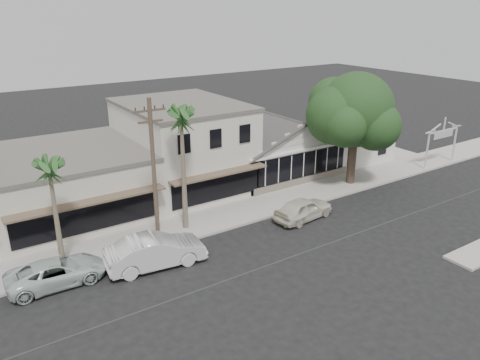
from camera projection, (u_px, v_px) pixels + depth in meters
ground at (331, 243)px, 28.47m from camera, size 140.00×140.00×0.00m
sidewalk_north at (163, 233)px, 29.55m from camera, size 90.00×3.50×0.15m
corner_shop at (273, 143)px, 39.90m from camera, size 10.40×8.60×5.10m
side_cottage at (348, 143)px, 43.79m from camera, size 6.00×6.00×3.00m
arch_sign at (443, 132)px, 41.09m from camera, size 4.12×0.12×3.95m
row_building_near at (183, 147)px, 36.32m from camera, size 8.00×10.00×6.50m
row_building_midnear at (66, 184)px, 32.03m from camera, size 10.00×10.00×4.20m
utility_pole at (154, 172)px, 26.18m from camera, size 1.80×0.24×9.00m
car_0 at (303, 209)px, 31.43m from camera, size 4.61×2.29×1.51m
car_1 at (156, 251)px, 25.64m from camera, size 5.67×2.56×1.81m
car_2 at (57, 272)px, 24.02m from camera, size 5.00×2.39×1.38m
shade_tree at (353, 112)px, 36.05m from camera, size 8.10×7.32×8.99m
palm_east at (181, 119)px, 27.70m from camera, size 2.87×2.87×8.42m
palm_mid at (49, 170)px, 23.52m from camera, size 2.90×2.90×6.79m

